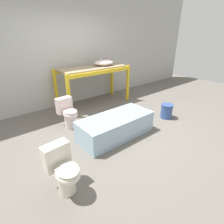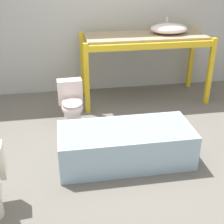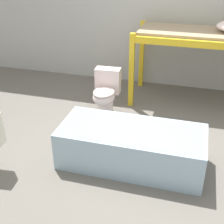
% 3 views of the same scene
% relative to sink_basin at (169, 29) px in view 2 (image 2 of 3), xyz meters
% --- Properties ---
extents(ground_plane, '(12.00, 12.00, 0.00)m').
position_rel_sink_basin_xyz_m(ground_plane, '(-0.94, -1.42, -1.15)').
color(ground_plane, '#666059').
extents(shelving_rack, '(2.01, 0.83, 1.07)m').
position_rel_sink_basin_xyz_m(shelving_rack, '(-0.38, -0.02, -0.24)').
color(shelving_rack, gold).
rests_on(shelving_rack, ground_plane).
extents(sink_basin, '(0.59, 0.46, 0.24)m').
position_rel_sink_basin_xyz_m(sink_basin, '(0.00, 0.00, 0.00)').
color(sink_basin, silver).
rests_on(sink_basin, shelving_rack).
extents(bathtub_main, '(1.53, 0.67, 0.43)m').
position_rel_sink_basin_xyz_m(bathtub_main, '(-1.04, -1.76, -0.91)').
color(bathtub_main, '#99B7CC').
rests_on(bathtub_main, ground_plane).
extents(toilet_far, '(0.35, 0.52, 0.65)m').
position_rel_sink_basin_xyz_m(toilet_far, '(-1.61, -0.83, -0.81)').
color(toilet_far, silver).
rests_on(toilet_far, ground_plane).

